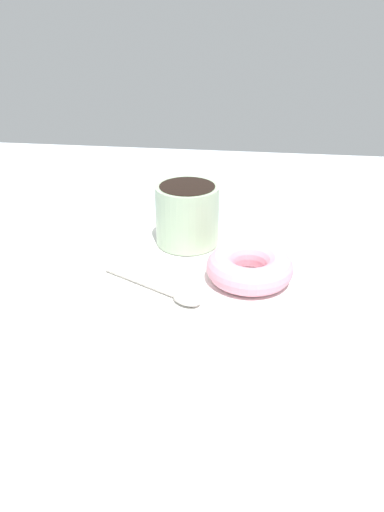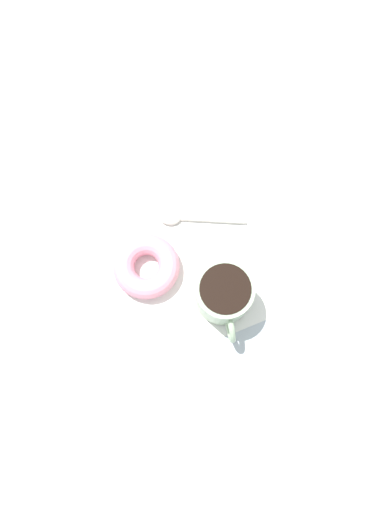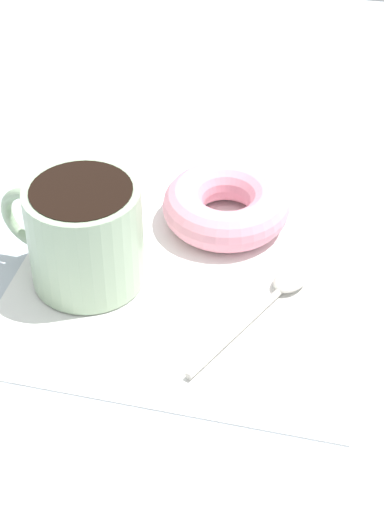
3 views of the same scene
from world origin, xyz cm
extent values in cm
cube|color=#B2BCC6|center=(0.00, 0.00, -1.00)|extent=(120.00, 120.00, 2.00)
cube|color=white|center=(-2.71, 2.27, 0.15)|extent=(29.27, 29.27, 0.30)
cylinder|color=#9EB793|center=(-10.78, 0.52, 4.56)|extent=(8.99, 8.99, 8.51)
cylinder|color=black|center=(-10.78, 0.52, 8.61)|extent=(7.79, 7.79, 0.60)
torus|color=#9EB793|center=(-15.59, 1.78, 4.56)|extent=(5.71, 2.30, 5.67)
torus|color=pink|center=(-1.16, 9.76, 2.05)|extent=(10.93, 10.93, 3.50)
ellipsoid|color=#B7B2A8|center=(5.21, 2.74, 0.75)|extent=(3.80, 4.30, 0.90)
cylinder|color=#B7B2A8|center=(1.89, -3.55, 0.58)|extent=(6.03, 10.74, 0.56)
camera|label=1|loc=(53.88, 9.81, 32.46)|focal=35.00mm
camera|label=2|loc=(-20.38, 10.36, 81.66)|focal=35.00mm
camera|label=3|loc=(7.03, -48.71, 45.84)|focal=60.00mm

